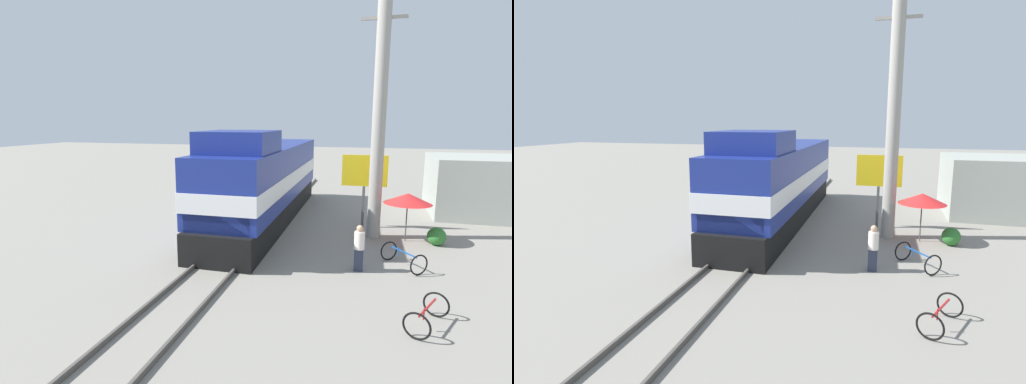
# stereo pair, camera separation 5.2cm
# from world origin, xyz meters

# --- Properties ---
(ground_plane) EXTENTS (120.00, 120.00, 0.00)m
(ground_plane) POSITION_xyz_m (0.00, 0.00, 0.00)
(ground_plane) COLOR gray
(rail_near) EXTENTS (0.08, 37.63, 0.15)m
(rail_near) POSITION_xyz_m (-0.72, 0.00, 0.07)
(rail_near) COLOR #4C4742
(rail_near) RESTS_ON ground_plane
(rail_far) EXTENTS (0.08, 37.63, 0.15)m
(rail_far) POSITION_xyz_m (0.72, 0.00, 0.07)
(rail_far) COLOR #4C4742
(rail_far) RESTS_ON ground_plane
(locomotive) EXTENTS (2.88, 14.36, 4.56)m
(locomotive) POSITION_xyz_m (0.00, 4.37, 2.01)
(locomotive) COLOR black
(locomotive) RESTS_ON ground_plane
(utility_pole) EXTENTS (1.80, 0.55, 10.14)m
(utility_pole) POSITION_xyz_m (5.17, 3.10, 5.10)
(utility_pole) COLOR #9E998E
(utility_pole) RESTS_ON ground_plane
(vendor_umbrella) EXTENTS (1.92, 1.92, 2.02)m
(vendor_umbrella) POSITION_xyz_m (6.46, 2.85, 1.80)
(vendor_umbrella) COLOR #4C4C4C
(vendor_umbrella) RESTS_ON ground_plane
(billboard_sign) EXTENTS (2.04, 0.12, 3.39)m
(billboard_sign) POSITION_xyz_m (4.70, 4.61, 2.49)
(billboard_sign) COLOR #595959
(billboard_sign) RESTS_ON ground_plane
(shrub_cluster) EXTENTS (0.73, 0.73, 0.73)m
(shrub_cluster) POSITION_xyz_m (7.62, 2.60, 0.36)
(shrub_cluster) COLOR #2D722D
(shrub_cluster) RESTS_ON ground_plane
(person_bystander) EXTENTS (0.34, 0.34, 1.57)m
(person_bystander) POSITION_xyz_m (4.66, -1.10, 0.84)
(person_bystander) COLOR #2D3347
(person_bystander) RESTS_ON ground_plane
(bicycle) EXTENTS (1.47, 1.67, 0.70)m
(bicycle) POSITION_xyz_m (6.12, -0.37, 0.36)
(bicycle) COLOR black
(bicycle) RESTS_ON ground_plane
(bicycle_spare) EXTENTS (1.23, 1.62, 0.66)m
(bicycle_spare) POSITION_xyz_m (6.36, -4.48, 0.34)
(bicycle_spare) COLOR black
(bicycle_spare) RESTS_ON ground_plane
(building_block_distant) EXTENTS (6.28, 4.98, 3.08)m
(building_block_distant) POSITION_xyz_m (11.25, 8.99, 1.54)
(building_block_distant) COLOR #999E93
(building_block_distant) RESTS_ON ground_plane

